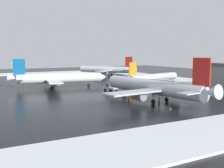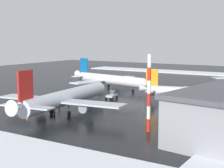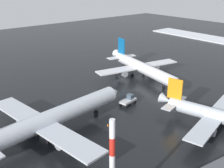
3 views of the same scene
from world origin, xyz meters
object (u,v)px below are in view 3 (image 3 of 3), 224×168
at_px(airplane_parked_starboard, 224,118).
at_px(ground_crew_mid_apron, 56,116).
at_px(ground_crew_beside_wing, 36,135).
at_px(traffic_cone_near_nose, 108,125).
at_px(traffic_cone_mid_line, 0,145).
at_px(airplane_far_rear, 142,68).
at_px(airplane_parked_portside, 51,119).
at_px(pushback_tug, 128,100).

xyz_separation_m(airplane_parked_starboard, ground_crew_mid_apron, (-24.31, 26.07, -1.99)).
relative_size(ground_crew_beside_wing, traffic_cone_near_nose, 3.11).
bearing_deg(ground_crew_mid_apron, traffic_cone_mid_line, -92.68).
relative_size(airplane_parked_starboard, ground_crew_beside_wing, 17.45).
bearing_deg(ground_crew_mid_apron, ground_crew_beside_wing, -69.73).
xyz_separation_m(airplane_far_rear, traffic_cone_near_nose, (-27.34, -16.77, -3.10)).
relative_size(airplane_parked_portside, pushback_tug, 7.77).
height_order(pushback_tug, traffic_cone_near_nose, pushback_tug).
xyz_separation_m(airplane_parked_starboard, traffic_cone_mid_line, (-37.54, 23.68, -2.68)).
height_order(airplane_far_rear, traffic_cone_near_nose, airplane_far_rear).
relative_size(ground_crew_beside_wing, ground_crew_mid_apron, 1.00).
bearing_deg(traffic_cone_mid_line, pushback_tug, -3.65).
relative_size(ground_crew_mid_apron, traffic_cone_mid_line, 3.11).
xyz_separation_m(airplane_parked_portside, ground_crew_beside_wing, (-3.08, 0.71, -2.77)).
bearing_deg(pushback_tug, traffic_cone_near_nose, -164.87).
bearing_deg(traffic_cone_mid_line, traffic_cone_near_nose, -18.88).
distance_m(pushback_tug, ground_crew_mid_apron, 18.47).
bearing_deg(traffic_cone_mid_line, airplane_parked_starboard, -32.24).
distance_m(airplane_far_rear, traffic_cone_near_nose, 32.23).
relative_size(pushback_tug, ground_crew_beside_wing, 2.87).
height_order(airplane_parked_portside, pushback_tug, airplane_parked_portside).
height_order(airplane_parked_portside, airplane_far_rear, airplane_parked_portside).
distance_m(airplane_parked_portside, airplane_far_rear, 40.25).
bearing_deg(airplane_parked_starboard, ground_crew_beside_wing, -138.45).
bearing_deg(ground_crew_beside_wing, pushback_tug, -178.40).
bearing_deg(airplane_parked_starboard, pushback_tug, -177.18).
distance_m(airplane_parked_starboard, traffic_cone_near_nose, 23.99).
relative_size(ground_crew_mid_apron, traffic_cone_near_nose, 3.11).
bearing_deg(airplane_parked_starboard, airplane_far_rear, 149.35).
height_order(airplane_parked_starboard, pushback_tug, airplane_parked_starboard).
xyz_separation_m(airplane_far_rear, traffic_cone_mid_line, (-47.85, -9.76, -3.10)).
height_order(airplane_parked_portside, ground_crew_mid_apron, airplane_parked_portside).
bearing_deg(traffic_cone_near_nose, ground_crew_mid_apron, 127.71).
xyz_separation_m(pushback_tug, traffic_cone_mid_line, (-31.18, 1.99, -1.01)).
relative_size(airplane_parked_portside, traffic_cone_mid_line, 69.40).
bearing_deg(ground_crew_beside_wing, traffic_cone_near_nose, 161.88).
xyz_separation_m(airplane_parked_starboard, ground_crew_beside_wing, (-31.03, 21.67, -1.99)).
height_order(traffic_cone_near_nose, traffic_cone_mid_line, same).
bearing_deg(traffic_cone_near_nose, ground_crew_beside_wing, 160.33).
bearing_deg(airplane_parked_portside, airplane_far_rear, 11.16).
xyz_separation_m(pushback_tug, ground_crew_beside_wing, (-24.67, -0.02, -0.31)).
height_order(ground_crew_mid_apron, traffic_cone_near_nose, ground_crew_mid_apron).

